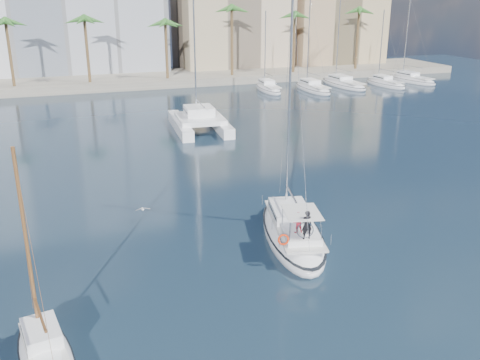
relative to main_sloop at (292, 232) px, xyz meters
name	(u,v)px	position (x,y,z in m)	size (l,w,h in m)	color
ground	(260,233)	(-1.49, 1.51, -0.50)	(160.00, 160.00, 0.00)	black
quay	(123,80)	(-1.49, 62.51, 0.10)	(120.00, 14.00, 1.20)	gray
building_beige	(232,16)	(20.51, 71.51, 9.50)	(20.00, 14.00, 20.00)	tan
building_tan_right	(332,21)	(40.51, 69.51, 8.50)	(18.00, 12.00, 18.00)	tan
palm_centre	(122,20)	(-1.49, 58.51, 9.79)	(3.60, 3.60, 12.30)	brown
palm_right	(323,17)	(32.51, 58.51, 9.79)	(3.60, 3.60, 12.30)	brown
main_sloop	(292,232)	(0.00, 0.00, 0.00)	(5.56, 10.74, 15.24)	white
small_sloop	(46,357)	(-14.18, -7.23, -0.12)	(3.02, 6.71, 9.31)	white
catamaran	(199,119)	(2.15, 28.68, 0.62)	(6.29, 11.23, 15.91)	white
seagull	(143,209)	(-8.08, 5.50, 0.46)	(0.97, 0.41, 0.18)	silver
moored_yacht_a	(268,91)	(18.51, 48.51, -0.50)	(2.72, 9.35, 11.90)	white
moored_yacht_b	(313,91)	(25.01, 46.51, -0.50)	(3.14, 10.78, 13.72)	white
moored_yacht_c	(343,86)	(31.51, 48.51, -0.50)	(3.55, 12.21, 15.54)	white
moored_yacht_d	(385,86)	(38.01, 46.51, -0.50)	(2.72, 9.35, 11.90)	white
moored_yacht_e	(412,82)	(44.51, 48.51, -0.50)	(3.14, 10.78, 13.72)	white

